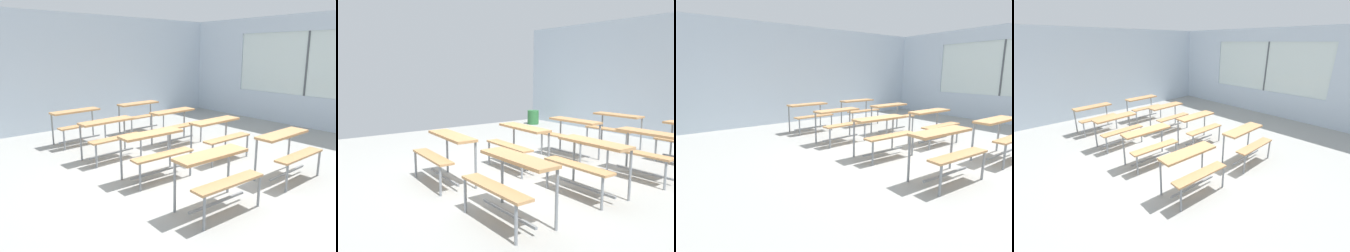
% 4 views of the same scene
% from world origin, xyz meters
% --- Properties ---
extents(ground, '(10.00, 9.00, 0.05)m').
position_xyz_m(ground, '(0.00, 0.00, -0.03)').
color(ground, '#9E9E99').
extents(desk_bench_r0c0, '(1.13, 0.64, 0.74)m').
position_xyz_m(desk_bench_r0c0, '(-0.41, -1.19, 0.56)').
color(desk_bench_r0c0, tan).
rests_on(desk_bench_r0c0, ground).
extents(desk_bench_r0c1, '(1.10, 0.59, 0.74)m').
position_xyz_m(desk_bench_r0c1, '(1.26, -1.22, 0.56)').
color(desk_bench_r0c1, tan).
rests_on(desk_bench_r0c1, ground).
extents(desk_bench_r1c0, '(1.12, 0.63, 0.74)m').
position_xyz_m(desk_bench_r1c0, '(-0.36, 0.18, 0.56)').
color(desk_bench_r1c0, tan).
rests_on(desk_bench_r1c0, ground).
extents(desk_bench_r1c1, '(1.10, 0.60, 0.74)m').
position_xyz_m(desk_bench_r1c1, '(1.19, 0.18, 0.56)').
color(desk_bench_r1c1, tan).
rests_on(desk_bench_r1c1, ground).
extents(desk_bench_r2c0, '(1.13, 0.64, 0.74)m').
position_xyz_m(desk_bench_r2c0, '(-0.42, 1.52, 0.56)').
color(desk_bench_r2c0, tan).
rests_on(desk_bench_r2c0, ground).
extents(desk_bench_r2c1, '(1.11, 0.62, 0.74)m').
position_xyz_m(desk_bench_r2c1, '(1.24, 1.49, 0.56)').
color(desk_bench_r2c1, tan).
rests_on(desk_bench_r2c1, ground).
extents(desk_bench_r3c0, '(1.13, 0.65, 0.74)m').
position_xyz_m(desk_bench_r3c0, '(-0.43, 2.91, 0.56)').
color(desk_bench_r3c0, tan).
rests_on(desk_bench_r3c0, ground).
extents(trash_bin, '(0.35, 0.35, 0.43)m').
position_xyz_m(trash_bin, '(-4.08, 3.67, 0.22)').
color(trash_bin, '#2D6B38').
rests_on(trash_bin, ground).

